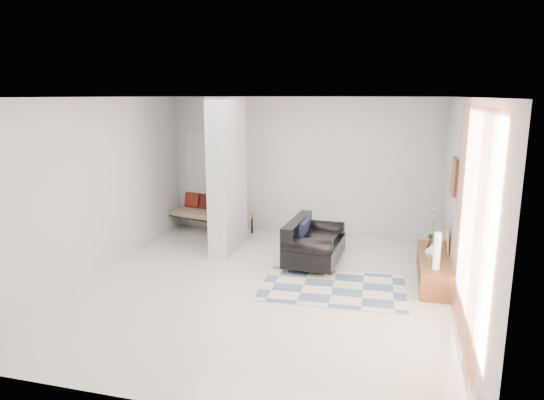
# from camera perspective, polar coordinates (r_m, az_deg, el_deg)

# --- Properties ---
(floor) EXTENTS (6.00, 6.00, 0.00)m
(floor) POSITION_cam_1_polar(r_m,az_deg,el_deg) (7.45, -1.24, -10.09)
(floor) COLOR white
(floor) RESTS_ON ground
(ceiling) EXTENTS (6.00, 6.00, 0.00)m
(ceiling) POSITION_cam_1_polar(r_m,az_deg,el_deg) (6.89, -1.35, 12.00)
(ceiling) COLOR white
(ceiling) RESTS_ON wall_back
(wall_back) EXTENTS (6.00, 0.00, 6.00)m
(wall_back) POSITION_cam_1_polar(r_m,az_deg,el_deg) (9.91, 3.55, 3.92)
(wall_back) COLOR silver
(wall_back) RESTS_ON ground
(wall_front) EXTENTS (6.00, 0.00, 6.00)m
(wall_front) POSITION_cam_1_polar(r_m,az_deg,el_deg) (4.34, -12.47, -7.29)
(wall_front) COLOR silver
(wall_front) RESTS_ON ground
(wall_left) EXTENTS (0.00, 6.00, 6.00)m
(wall_left) POSITION_cam_1_polar(r_m,az_deg,el_deg) (8.22, -20.03, 1.49)
(wall_left) COLOR silver
(wall_left) RESTS_ON ground
(wall_right) EXTENTS (0.00, 6.00, 6.00)m
(wall_right) POSITION_cam_1_polar(r_m,az_deg,el_deg) (6.82, 21.51, -0.72)
(wall_right) COLOR silver
(wall_right) RESTS_ON ground
(partition_column) EXTENTS (0.35, 1.20, 2.80)m
(partition_column) POSITION_cam_1_polar(r_m,az_deg,el_deg) (8.87, -5.25, 2.92)
(partition_column) COLOR silver
(partition_column) RESTS_ON floor
(hallway_door) EXTENTS (0.85, 0.06, 2.04)m
(hallway_door) POSITION_cam_1_polar(r_m,az_deg,el_deg) (10.54, -7.79, 2.24)
(hallway_door) COLOR silver
(hallway_door) RESTS_ON floor
(curtain) EXTENTS (0.00, 2.55, 2.55)m
(curtain) POSITION_cam_1_polar(r_m,az_deg,el_deg) (5.68, 22.00, -2.70)
(curtain) COLOR orange
(curtain) RESTS_ON wall_right
(wall_art) EXTENTS (0.04, 0.45, 0.55)m
(wall_art) POSITION_cam_1_polar(r_m,az_deg,el_deg) (7.65, 20.71, 2.58)
(wall_art) COLOR #34190E
(wall_art) RESTS_ON wall_right
(media_console) EXTENTS (0.45, 1.76, 0.80)m
(media_console) POSITION_cam_1_polar(r_m,az_deg,el_deg) (7.98, 18.49, -7.60)
(media_console) COLOR brown
(media_console) RESTS_ON floor
(loveseat) EXTENTS (0.90, 1.46, 0.76)m
(loveseat) POSITION_cam_1_polar(r_m,az_deg,el_deg) (8.31, 4.67, -5.06)
(loveseat) COLOR silver
(loveseat) RESTS_ON floor
(daybed) EXTENTS (1.86, 1.15, 0.77)m
(daybed) POSITION_cam_1_polar(r_m,az_deg,el_deg) (10.30, -7.46, -1.41)
(daybed) COLOR black
(daybed) RESTS_ON floor
(area_rug) EXTENTS (2.20, 1.52, 0.01)m
(area_rug) POSITION_cam_1_polar(r_m,az_deg,el_deg) (7.43, 7.16, -10.20)
(area_rug) COLOR beige
(area_rug) RESTS_ON floor
(cylinder_lamp) EXTENTS (0.10, 0.10, 0.54)m
(cylinder_lamp) POSITION_cam_1_polar(r_m,az_deg,el_deg) (7.27, 18.84, -5.72)
(cylinder_lamp) COLOR white
(cylinder_lamp) RESTS_ON media_console
(bronze_figurine) EXTENTS (0.12, 0.12, 0.24)m
(bronze_figurine) POSITION_cam_1_polar(r_m,az_deg,el_deg) (8.25, 18.14, -4.63)
(bronze_figurine) COLOR black
(bronze_figurine) RESTS_ON media_console
(vase) EXTENTS (0.23, 0.23, 0.21)m
(vase) POSITION_cam_1_polar(r_m,az_deg,el_deg) (7.82, 18.30, -5.66)
(vase) COLOR white
(vase) RESTS_ON media_console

